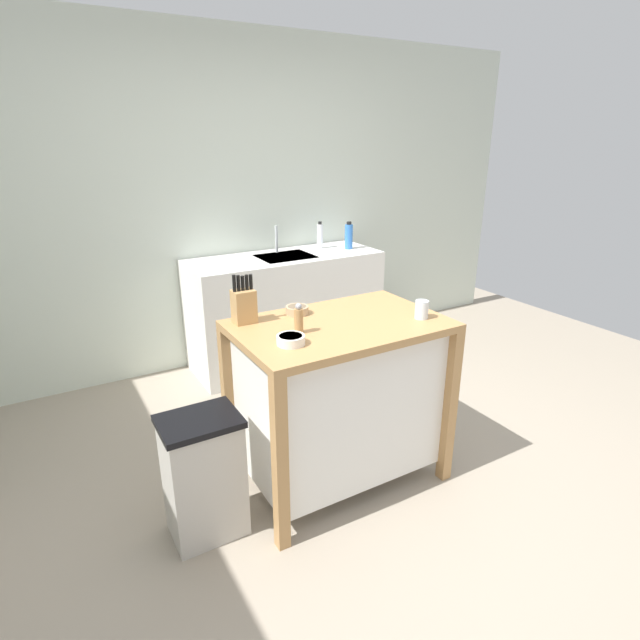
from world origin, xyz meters
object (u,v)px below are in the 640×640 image
at_px(bowl_stoneware_deep, 297,310).
at_px(bottle_hand_soap, 349,236).
at_px(knife_block, 244,305).
at_px(drinking_cup, 422,310).
at_px(bottle_dish_soap, 320,236).
at_px(trash_bin, 204,476).
at_px(sink_faucet, 276,239).
at_px(kitchen_island, 339,394).
at_px(bowl_ceramic_wide, 291,340).
at_px(pepper_grinder, 299,319).

relative_size(bowl_stoneware_deep, bottle_hand_soap, 0.53).
relative_size(knife_block, drinking_cup, 2.67).
bearing_deg(bottle_dish_soap, bowl_stoneware_deep, -124.30).
bearing_deg(trash_bin, knife_block, 39.15).
relative_size(bowl_stoneware_deep, sink_faucet, 0.55).
height_order(trash_bin, sink_faucet, sink_faucet).
height_order(kitchen_island, bowl_ceramic_wide, bowl_ceramic_wide).
xyz_separation_m(kitchen_island, drinking_cup, (0.40, -0.16, 0.46)).
height_order(pepper_grinder, bottle_hand_soap, bottle_hand_soap).
bearing_deg(pepper_grinder, trash_bin, -177.42).
bearing_deg(bottle_dish_soap, knife_block, -131.86).
height_order(knife_block, bowl_stoneware_deep, knife_block).
height_order(trash_bin, bottle_hand_soap, bottle_hand_soap).
height_order(kitchen_island, sink_faucet, sink_faucet).
xyz_separation_m(bowl_ceramic_wide, sink_faucet, (0.82, 1.84, 0.07)).
distance_m(knife_block, bottle_hand_soap, 1.96).
xyz_separation_m(pepper_grinder, trash_bin, (-0.53, -0.02, -0.68)).
height_order(sink_faucet, bottle_dish_soap, bottle_dish_soap).
distance_m(kitchen_island, drinking_cup, 0.63).
xyz_separation_m(sink_faucet, bottle_hand_soap, (0.59, -0.18, -0.00)).
bearing_deg(drinking_cup, knife_block, 153.52).
xyz_separation_m(trash_bin, bottle_dish_soap, (1.64, 1.72, 0.70)).
relative_size(kitchen_island, trash_bin, 1.71).
xyz_separation_m(drinking_cup, bottle_dish_soap, (0.46, 1.84, 0.04)).
bearing_deg(trash_bin, bottle_dish_soap, 46.39).
xyz_separation_m(bowl_stoneware_deep, sink_faucet, (0.60, 1.49, 0.07)).
height_order(pepper_grinder, trash_bin, pepper_grinder).
distance_m(knife_block, bottle_dish_soap, 1.92).
height_order(bowl_stoneware_deep, bottle_hand_soap, bottle_hand_soap).
bearing_deg(trash_bin, pepper_grinder, 2.58).
relative_size(bowl_ceramic_wide, pepper_grinder, 0.87).
bearing_deg(bowl_stoneware_deep, bowl_ceramic_wide, -121.89).
height_order(drinking_cup, bottle_dish_soap, bottle_dish_soap).
xyz_separation_m(bowl_stoneware_deep, drinking_cup, (0.53, -0.39, 0.02)).
bearing_deg(bowl_stoneware_deep, trash_bin, -157.27).
bearing_deg(bottle_hand_soap, pepper_grinder, -130.15).
bearing_deg(sink_faucet, knife_block, -121.21).
height_order(trash_bin, bottle_dish_soap, bottle_dish_soap).
distance_m(trash_bin, bottle_dish_soap, 2.48).
distance_m(bowl_stoneware_deep, drinking_cup, 0.65).
bearing_deg(bowl_ceramic_wide, trash_bin, 169.35).
bearing_deg(knife_block, trash_bin, -140.85).
bearing_deg(pepper_grinder, drinking_cup, -12.02).
distance_m(kitchen_island, bowl_ceramic_wide, 0.57).
height_order(knife_block, trash_bin, knife_block).
relative_size(knife_block, trash_bin, 0.40).
bearing_deg(bowl_ceramic_wide, knife_block, 100.82).
distance_m(kitchen_island, bowl_stoneware_deep, 0.51).
distance_m(drinking_cup, trash_bin, 1.35).
bearing_deg(pepper_grinder, bowl_stoneware_deep, 63.79).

